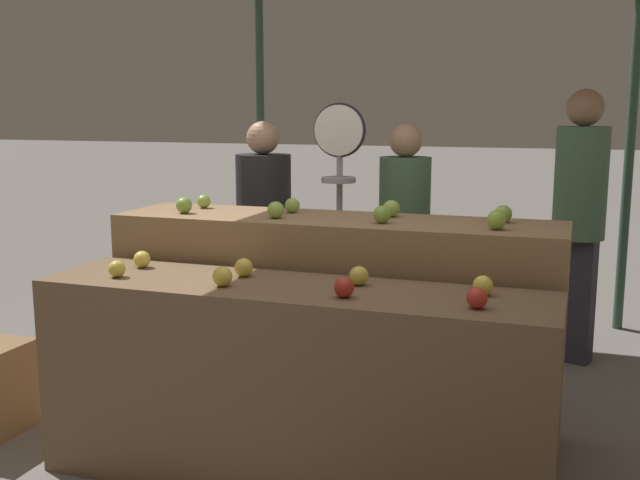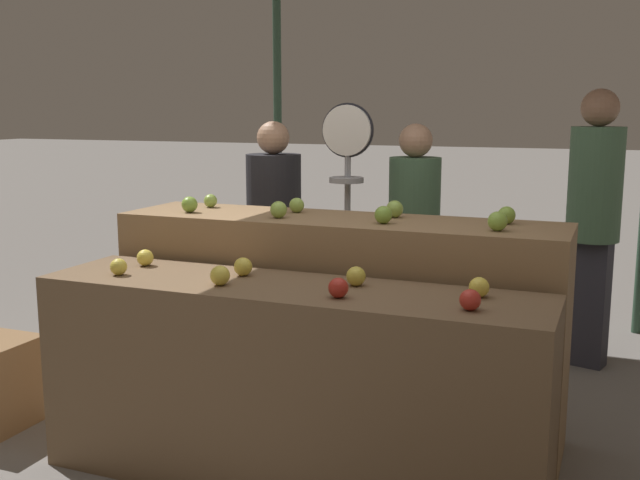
# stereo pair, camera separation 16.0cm
# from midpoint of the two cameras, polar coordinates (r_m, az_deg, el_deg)

# --- Properties ---
(display_counter_front) EXTENTS (2.22, 0.55, 0.90)m
(display_counter_front) POSITION_cam_midpoint_polar(r_m,az_deg,el_deg) (3.31, -3.60, -11.08)
(display_counter_front) COLOR brown
(display_counter_front) RESTS_ON ground_plane
(display_counter_back) EXTENTS (2.22, 0.55, 1.11)m
(display_counter_back) POSITION_cam_midpoint_polar(r_m,az_deg,el_deg) (3.81, -0.10, -6.56)
(display_counter_back) COLOR olive
(display_counter_back) RESTS_ON ground_plane
(apple_front_0) EXTENTS (0.08, 0.08, 0.08)m
(apple_front_0) POSITION_cam_midpoint_polar(r_m,az_deg,el_deg) (3.47, -16.50, -2.13)
(apple_front_0) COLOR gold
(apple_front_0) RESTS_ON display_counter_front
(apple_front_1) EXTENTS (0.09, 0.09, 0.09)m
(apple_front_1) POSITION_cam_midpoint_polar(r_m,az_deg,el_deg) (3.20, -8.88, -2.78)
(apple_front_1) COLOR gold
(apple_front_1) RESTS_ON display_counter_front
(apple_front_2) EXTENTS (0.08, 0.08, 0.08)m
(apple_front_2) POSITION_cam_midpoint_polar(r_m,az_deg,el_deg) (2.97, 0.30, -3.66)
(apple_front_2) COLOR #AD281E
(apple_front_2) RESTS_ON display_counter_front
(apple_front_3) EXTENTS (0.08, 0.08, 0.08)m
(apple_front_3) POSITION_cam_midpoint_polar(r_m,az_deg,el_deg) (2.86, 10.31, -4.38)
(apple_front_3) COLOR #B72D23
(apple_front_3) RESTS_ON display_counter_front
(apple_front_4) EXTENTS (0.08, 0.08, 0.08)m
(apple_front_4) POSITION_cam_midpoint_polar(r_m,az_deg,el_deg) (3.65, -14.64, -1.44)
(apple_front_4) COLOR yellow
(apple_front_4) RESTS_ON display_counter_front
(apple_front_5) EXTENTS (0.08, 0.08, 0.08)m
(apple_front_5) POSITION_cam_midpoint_polar(r_m,az_deg,el_deg) (3.37, -7.20, -2.10)
(apple_front_5) COLOR gold
(apple_front_5) RESTS_ON display_counter_front
(apple_front_6) EXTENTS (0.08, 0.08, 0.08)m
(apple_front_6) POSITION_cam_midpoint_polar(r_m,az_deg,el_deg) (3.18, 1.54, -2.75)
(apple_front_6) COLOR gold
(apple_front_6) RESTS_ON display_counter_front
(apple_front_7) EXTENTS (0.08, 0.08, 0.08)m
(apple_front_7) POSITION_cam_midpoint_polar(r_m,az_deg,el_deg) (3.06, 10.84, -3.43)
(apple_front_7) COLOR yellow
(apple_front_7) RESTS_ON display_counter_front
(apple_back_0) EXTENTS (0.08, 0.08, 0.08)m
(apple_back_0) POSITION_cam_midpoint_polar(r_m,az_deg,el_deg) (3.93, -11.47, 2.60)
(apple_back_0) COLOR #7AA338
(apple_back_0) RESTS_ON display_counter_back
(apple_back_1) EXTENTS (0.08, 0.08, 0.08)m
(apple_back_1) POSITION_cam_midpoint_polar(r_m,az_deg,el_deg) (3.68, -4.64, 2.30)
(apple_back_1) COLOR #8EB247
(apple_back_1) RESTS_ON display_counter_back
(apple_back_2) EXTENTS (0.08, 0.08, 0.08)m
(apple_back_2) POSITION_cam_midpoint_polar(r_m,az_deg,el_deg) (3.52, 3.45, 1.95)
(apple_back_2) COLOR #7AA338
(apple_back_2) RESTS_ON display_counter_back
(apple_back_3) EXTENTS (0.09, 0.09, 0.09)m
(apple_back_3) POSITION_cam_midpoint_polar(r_m,az_deg,el_deg) (3.40, 12.00, 1.49)
(apple_back_3) COLOR #84AD3D
(apple_back_3) RESTS_ON display_counter_back
(apple_back_4) EXTENTS (0.07, 0.07, 0.07)m
(apple_back_4) POSITION_cam_midpoint_polar(r_m,az_deg,el_deg) (4.11, -9.96, 2.91)
(apple_back_4) COLOR #8EB247
(apple_back_4) RESTS_ON display_counter_back
(apple_back_5) EXTENTS (0.08, 0.08, 0.08)m
(apple_back_5) POSITION_cam_midpoint_polar(r_m,az_deg,el_deg) (3.87, -3.31, 2.65)
(apple_back_5) COLOR #8EB247
(apple_back_5) RESTS_ON display_counter_back
(apple_back_6) EXTENTS (0.09, 0.09, 0.09)m
(apple_back_6) POSITION_cam_midpoint_polar(r_m,az_deg,el_deg) (3.72, 4.23, 2.40)
(apple_back_6) COLOR #8EB247
(apple_back_6) RESTS_ON display_counter_back
(apple_back_7) EXTENTS (0.08, 0.08, 0.08)m
(apple_back_7) POSITION_cam_midpoint_polar(r_m,az_deg,el_deg) (3.62, 12.56, 1.94)
(apple_back_7) COLOR #84AD3D
(apple_back_7) RESTS_ON display_counter_back
(produce_scale) EXTENTS (0.31, 0.20, 1.67)m
(produce_scale) POSITION_cam_midpoint_polar(r_m,az_deg,el_deg) (4.35, 0.40, 4.63)
(produce_scale) COLOR #99999E
(produce_scale) RESTS_ON ground_plane
(person_vendor_at_scale) EXTENTS (0.32, 0.32, 1.55)m
(person_vendor_at_scale) POSITION_cam_midpoint_polar(r_m,az_deg,el_deg) (4.65, 5.45, 0.78)
(person_vendor_at_scale) COLOR #2D2D38
(person_vendor_at_scale) RESTS_ON ground_plane
(person_customer_left) EXTENTS (0.47, 0.47, 1.56)m
(person_customer_left) POSITION_cam_midpoint_polar(r_m,az_deg,el_deg) (4.77, -5.25, 0.99)
(person_customer_left) COLOR #2D2D38
(person_customer_left) RESTS_ON ground_plane
(person_customer_right) EXTENTS (0.40, 0.40, 1.76)m
(person_customer_right) POSITION_cam_midpoint_polar(r_m,az_deg,el_deg) (5.02, 18.30, 2.52)
(person_customer_right) COLOR #2D2D38
(person_customer_right) RESTS_ON ground_plane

